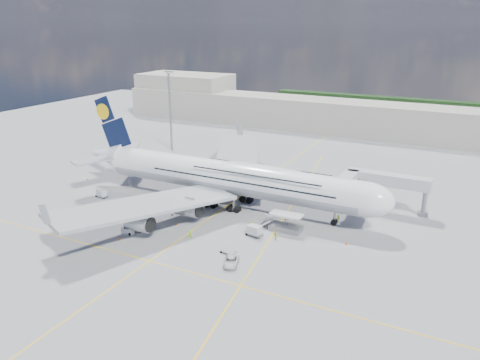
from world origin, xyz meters
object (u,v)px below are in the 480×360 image
at_px(crew_wing, 171,211).
at_px(crew_tug, 190,235).
at_px(airliner, 229,177).
at_px(baggage_tug, 128,230).
at_px(crew_loader, 275,236).
at_px(cone_wing_left_inner, 245,175).
at_px(light_mast, 170,110).
at_px(dolly_row_a, 148,207).
at_px(dolly_row_b, 137,227).
at_px(cone_tail, 87,179).
at_px(dolly_back, 101,193).
at_px(dolly_row_c, 143,204).
at_px(cone_wing_left_outer, 201,168).
at_px(cargo_loader, 285,225).
at_px(service_van, 231,261).
at_px(cone_nose, 346,243).
at_px(dolly_nose_far, 228,252).
at_px(dolly_nose_near, 254,230).
at_px(catering_truck_outer, 244,158).
at_px(crew_van, 251,225).
at_px(jet_bridge, 371,182).
at_px(cone_wing_right_inner, 176,224).
at_px(cone_wing_right_outer, 119,239).
at_px(crew_nose, 338,218).
at_px(catering_truck_inner, 200,177).

distance_m(crew_wing, crew_tug, 13.35).
bearing_deg(airliner, baggage_tug, -115.82).
relative_size(crew_loader, cone_wing_left_inner, 2.84).
xyz_separation_m(light_mast, dolly_row_a, (25.75, -46.49, -12.20)).
bearing_deg(dolly_row_b, airliner, 80.66).
bearing_deg(dolly_row_b, cone_tail, 165.12).
bearing_deg(dolly_back, cone_wing_left_inner, 63.31).
xyz_separation_m(dolly_row_c, crew_loader, (33.19, -1.71, -0.24)).
height_order(crew_loader, cone_wing_left_outer, crew_loader).
bearing_deg(cone_wing_left_outer, cargo_loader, -37.16).
distance_m(service_van, cone_nose, 23.15).
relative_size(dolly_nose_far, crew_wing, 1.80).
bearing_deg(crew_wing, crew_tug, -125.83).
distance_m(dolly_nose_near, catering_truck_outer, 48.91).
bearing_deg(crew_van, dolly_row_a, 70.02).
xyz_separation_m(dolly_nose_far, crew_wing, (-19.79, 10.52, 0.54)).
bearing_deg(crew_wing, jet_bridge, -57.30).
relative_size(airliner, crew_van, 51.58).
relative_size(dolly_row_c, cone_wing_left_inner, 5.75).
xyz_separation_m(light_mast, dolly_row_b, (30.11, -56.04, -12.29)).
bearing_deg(cargo_loader, airliner, 156.77).
xyz_separation_m(cone_wing_right_inner, cone_wing_right_outer, (-5.92, -10.94, 0.04)).
xyz_separation_m(baggage_tug, crew_tug, (12.45, 3.77, 0.16)).
height_order(baggage_tug, crew_nose, crew_nose).
xyz_separation_m(jet_bridge, service_van, (-16.15, -35.61, -6.16)).
xyz_separation_m(baggage_tug, catering_truck_inner, (-3.30, 32.97, 1.10)).
bearing_deg(dolly_row_b, crew_nose, 49.95).
xyz_separation_m(crew_tug, cone_wing_right_outer, (-12.09, -6.82, -0.57)).
xyz_separation_m(cargo_loader, cone_nose, (12.82, -0.82, -0.96)).
xyz_separation_m(airliner, dolly_row_c, (-16.66, -10.52, -5.76)).
bearing_deg(crew_loader, jet_bridge, 117.84).
distance_m(jet_bridge, baggage_tug, 53.13).
bearing_deg(crew_van, crew_nose, -77.92).
distance_m(airliner, cone_tail, 43.16).
relative_size(catering_truck_outer, cone_tail, 14.07).
height_order(dolly_nose_near, catering_truck_inner, catering_truck_inner).
xyz_separation_m(light_mast, catering_truck_inner, (25.93, -24.83, -11.42)).
bearing_deg(cone_wing_left_outer, service_van, -53.38).
bearing_deg(cone_wing_left_outer, catering_truck_inner, -60.13).
distance_m(cargo_loader, crew_van, 7.09).
xyz_separation_m(dolly_row_a, crew_van, (24.33, 2.21, -0.23)).
bearing_deg(dolly_row_a, airliner, 28.60).
xyz_separation_m(dolly_row_b, crew_wing, (1.23, 10.47, -0.05)).
height_order(crew_nose, crew_van, crew_nose).
relative_size(crew_loader, cone_wing_right_outer, 3.00).
xyz_separation_m(airliner, crew_van, (9.82, -9.28, -6.10)).
xyz_separation_m(dolly_row_c, service_van, (30.06, -14.16, -0.42)).
height_order(airliner, catering_truck_outer, airliner).
bearing_deg(dolly_back, cone_wing_left_outer, 83.81).
relative_size(dolly_nose_far, cone_wing_right_outer, 5.40).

